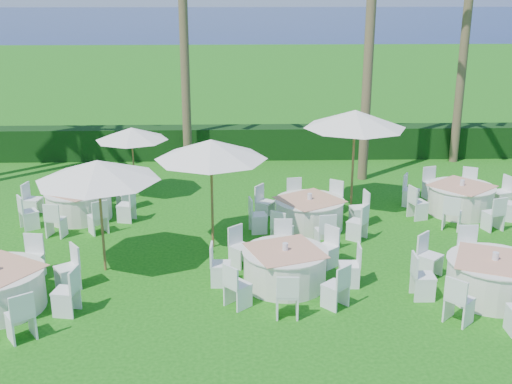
# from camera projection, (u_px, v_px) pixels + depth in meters

# --- Properties ---
(ground) EXTENTS (120.00, 120.00, 0.00)m
(ground) POSITION_uv_depth(u_px,v_px,m) (274.00, 306.00, 13.31)
(ground) COLOR #14580F
(ground) RESTS_ON ground
(hedge) EXTENTS (34.00, 1.00, 1.20)m
(hedge) POSITION_uv_depth(u_px,v_px,m) (256.00, 142.00, 24.53)
(hedge) COLOR black
(hedge) RESTS_ON ground
(ocean) EXTENTS (260.00, 260.00, 0.00)m
(ocean) POSITION_uv_depth(u_px,v_px,m) (240.00, 22.00, 110.24)
(ocean) COLOR #061F45
(ocean) RESTS_ON ground
(banquet_table_b) EXTENTS (3.30, 3.30, 0.99)m
(banquet_table_b) POSITION_uv_depth(u_px,v_px,m) (285.00, 267.00, 14.15)
(banquet_table_b) COLOR silver
(banquet_table_b) RESTS_ON ground
(banquet_table_c) EXTENTS (3.43, 3.43, 1.03)m
(banquet_table_c) POSITION_uv_depth(u_px,v_px,m) (493.00, 278.00, 13.58)
(banquet_table_c) COLOR silver
(banquet_table_c) RESTS_ON ground
(banquet_table_d) EXTENTS (3.28, 3.28, 0.99)m
(banquet_table_d) POSITION_uv_depth(u_px,v_px,m) (79.00, 204.00, 18.21)
(banquet_table_d) COLOR silver
(banquet_table_d) RESTS_ON ground
(banquet_table_e) EXTENTS (3.32, 3.32, 1.00)m
(banquet_table_e) POSITION_uv_depth(u_px,v_px,m) (309.00, 213.00, 17.44)
(banquet_table_e) COLOR silver
(banquet_table_e) RESTS_ON ground
(banquet_table_f) EXTENTS (3.30, 3.30, 1.00)m
(banquet_table_f) POSITION_uv_depth(u_px,v_px,m) (461.00, 198.00, 18.61)
(banquet_table_f) COLOR silver
(banquet_table_f) RESTS_ON ground
(umbrella_a) EXTENTS (2.80, 2.80, 2.66)m
(umbrella_a) POSITION_uv_depth(u_px,v_px,m) (98.00, 170.00, 14.26)
(umbrella_a) COLOR brown
(umbrella_a) RESTS_ON ground
(umbrella_b) EXTENTS (2.78, 2.78, 2.80)m
(umbrella_b) POSITION_uv_depth(u_px,v_px,m) (211.00, 149.00, 15.54)
(umbrella_b) COLOR brown
(umbrella_b) RESTS_ON ground
(umbrella_c) EXTENTS (2.23, 2.23, 2.21)m
(umbrella_c) POSITION_uv_depth(u_px,v_px,m) (132.00, 134.00, 19.56)
(umbrella_c) COLOR brown
(umbrella_c) RESTS_ON ground
(umbrella_d) EXTENTS (2.96, 2.96, 2.97)m
(umbrella_d) POSITION_uv_depth(u_px,v_px,m) (355.00, 119.00, 18.25)
(umbrella_d) COLOR brown
(umbrella_d) RESTS_ON ground
(palm_b) EXTENTS (4.40, 4.16, 7.94)m
(palm_b) POSITION_uv_depth(u_px,v_px,m) (184.00, 43.00, 22.34)
(palm_b) COLOR brown
(palm_b) RESTS_ON ground
(palm_c) EXTENTS (4.41, 4.10, 10.18)m
(palm_c) POSITION_uv_depth(u_px,v_px,m) (371.00, 11.00, 20.30)
(palm_c) COLOR brown
(palm_c) RESTS_ON ground
(palm_d) EXTENTS (4.40, 4.00, 7.91)m
(palm_d) POSITION_uv_depth(u_px,v_px,m) (465.00, 42.00, 22.83)
(palm_d) COLOR brown
(palm_d) RESTS_ON ground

